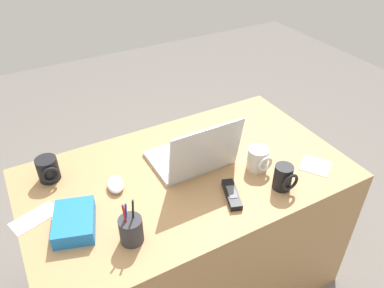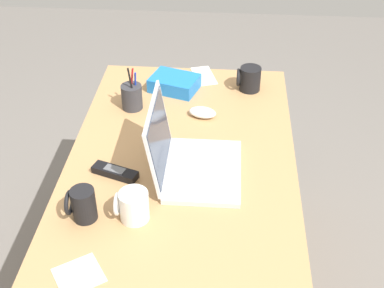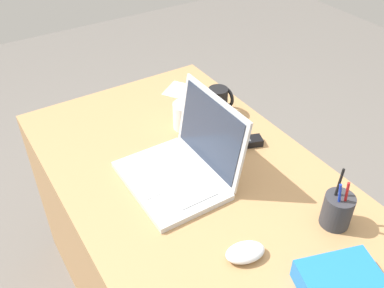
{
  "view_description": "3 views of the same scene",
  "coord_description": "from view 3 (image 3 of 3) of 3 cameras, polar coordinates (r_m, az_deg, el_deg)",
  "views": [
    {
      "loc": [
        0.55,
        1.04,
        1.7
      ],
      "look_at": [
        -0.06,
        -0.07,
        0.79
      ],
      "focal_mm": 35.31,
      "sensor_mm": 36.0,
      "label": 1
    },
    {
      "loc": [
        -1.36,
        -0.14,
        1.78
      ],
      "look_at": [
        0.0,
        -0.04,
        0.78
      ],
      "focal_mm": 49.13,
      "sensor_mm": 36.0,
      "label": 2
    },
    {
      "loc": [
        0.78,
        -0.52,
        1.58
      ],
      "look_at": [
        -0.06,
        0.0,
        0.81
      ],
      "focal_mm": 39.95,
      "sensor_mm": 36.0,
      "label": 3
    }
  ],
  "objects": [
    {
      "name": "coffee_mug_tall",
      "position": [
        1.48,
        -0.78,
        3.85
      ],
      "size": [
        0.09,
        0.1,
        0.09
      ],
      "color": "white",
      "rests_on": "desk"
    },
    {
      "name": "pen_holder",
      "position": [
        1.19,
        18.82,
        -8.34
      ],
      "size": [
        0.08,
        0.08,
        0.18
      ],
      "color": "#333338",
      "rests_on": "desk"
    },
    {
      "name": "computer_mouse",
      "position": [
        1.09,
        7.12,
        -14.15
      ],
      "size": [
        0.09,
        0.11,
        0.03
      ],
      "primitive_type": "ellipsoid",
      "rotation": [
        0.0,
        0.0,
        -0.23
      ],
      "color": "white",
      "rests_on": "desk"
    },
    {
      "name": "snack_bag",
      "position": [
        1.07,
        19.23,
        -17.14
      ],
      "size": [
        0.18,
        0.21,
        0.06
      ],
      "primitive_type": "cube",
      "rotation": [
        0.0,
        0.0,
        -0.31
      ],
      "color": "blue",
      "rests_on": "desk"
    },
    {
      "name": "paper_note_near_laptop",
      "position": [
        1.71,
        -1.57,
        7.16
      ],
      "size": [
        0.16,
        0.16,
        0.0
      ],
      "primitive_type": "cube",
      "rotation": [
        0.0,
        0.0,
        0.6
      ],
      "color": "white",
      "rests_on": "desk"
    },
    {
      "name": "laptop",
      "position": [
        1.26,
        -1.13,
        -2.72
      ],
      "size": [
        0.32,
        0.28,
        0.25
      ],
      "color": "silver",
      "rests_on": "desk"
    },
    {
      "name": "coffee_mug_spare",
      "position": [
        1.55,
        3.6,
        5.77
      ],
      "size": [
        0.07,
        0.08,
        0.1
      ],
      "color": "black",
      "rests_on": "desk"
    },
    {
      "name": "desk",
      "position": [
        1.54,
        1.06,
        -14.78
      ],
      "size": [
        1.31,
        0.76,
        0.7
      ],
      "primitive_type": "cube",
      "color": "tan",
      "rests_on": "ground"
    },
    {
      "name": "cordless_phone",
      "position": [
        1.42,
        6.37,
        0.16
      ],
      "size": [
        0.09,
        0.16,
        0.03
      ],
      "color": "black",
      "rests_on": "desk"
    }
  ]
}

